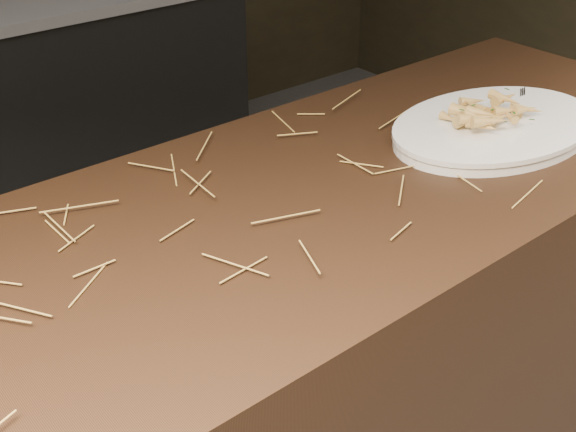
% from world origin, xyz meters
% --- Properties ---
extents(main_counter, '(2.40, 0.70, 0.90)m').
position_xyz_m(main_counter, '(0.00, 0.30, 0.45)').
color(main_counter, black).
rests_on(main_counter, ground).
extents(back_counter, '(1.82, 0.62, 0.84)m').
position_xyz_m(back_counter, '(0.30, 2.18, 0.42)').
color(back_counter, black).
rests_on(back_counter, ground).
extents(straw_bedding, '(1.40, 0.60, 0.02)m').
position_xyz_m(straw_bedding, '(0.00, 0.30, 0.91)').
color(straw_bedding, '#A58230').
rests_on(straw_bedding, main_counter).
extents(serving_platter, '(0.51, 0.36, 0.03)m').
position_xyz_m(serving_platter, '(0.64, 0.24, 0.91)').
color(serving_platter, white).
rests_on(serving_platter, main_counter).
extents(roasted_veg_heap, '(0.25, 0.19, 0.05)m').
position_xyz_m(roasted_veg_heap, '(0.64, 0.24, 0.95)').
color(roasted_veg_heap, '#BE8739').
rests_on(roasted_veg_heap, serving_platter).
extents(serving_fork, '(0.16, 0.12, 0.00)m').
position_xyz_m(serving_fork, '(0.82, 0.21, 0.93)').
color(serving_fork, silver).
rests_on(serving_fork, serving_platter).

